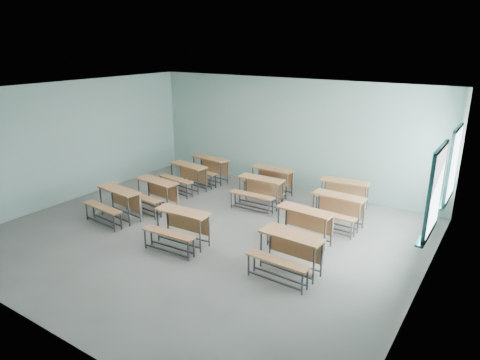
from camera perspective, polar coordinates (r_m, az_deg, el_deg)
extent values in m
cube|color=gray|center=(9.80, -4.49, -7.33)|extent=(9.00, 8.00, 0.02)
cube|color=silver|center=(8.91, -5.01, 11.71)|extent=(9.00, 8.00, 0.02)
cube|color=#96BBB3|center=(12.53, 6.66, 6.06)|extent=(9.00, 0.02, 3.20)
cube|color=#96BBB3|center=(6.75, -26.27, -6.51)|extent=(9.00, 0.02, 3.20)
cube|color=#96BBB3|center=(12.45, -21.41, 4.84)|extent=(0.02, 8.00, 3.20)
cube|color=#96BBB3|center=(7.48, 23.73, -3.79)|extent=(0.02, 8.00, 3.20)
cube|color=#163D3E|center=(10.33, 25.91, -2.19)|extent=(0.06, 1.20, 0.06)
cube|color=#163D3E|center=(9.95, 27.12, 6.16)|extent=(0.06, 1.20, 0.06)
cube|color=#163D3E|center=(9.57, 26.03, 1.13)|extent=(0.06, 0.06, 1.60)
cube|color=#163D3E|center=(10.67, 26.93, 2.60)|extent=(0.06, 0.06, 1.60)
cube|color=#163D3E|center=(10.12, 26.50, 1.91)|extent=(0.04, 0.04, 1.48)
cube|color=#163D3E|center=(10.12, 26.50, 1.91)|extent=(0.04, 1.08, 0.04)
cube|color=#163D3E|center=(10.36, 25.65, -2.47)|extent=(0.14, 1.28, 0.04)
cube|color=white|center=(10.11, 26.64, 1.88)|extent=(0.01, 1.08, 1.48)
cube|color=#163D3E|center=(8.47, 23.90, -6.21)|extent=(0.06, 1.20, 0.06)
cube|color=#163D3E|center=(8.00, 25.29, 3.92)|extent=(0.06, 1.20, 0.06)
cube|color=#163D3E|center=(7.67, 23.85, -2.48)|extent=(0.06, 0.06, 1.60)
cube|color=#163D3E|center=(8.75, 25.21, -0.23)|extent=(0.06, 0.06, 1.60)
cube|color=#163D3E|center=(8.21, 24.58, -1.29)|extent=(0.04, 0.04, 1.48)
cube|color=#163D3E|center=(8.21, 24.58, -1.29)|extent=(0.04, 1.08, 0.04)
cube|color=#163D3E|center=(8.50, 23.58, -6.52)|extent=(0.14, 1.28, 0.04)
cube|color=white|center=(8.20, 24.75, -1.32)|extent=(0.01, 1.08, 1.48)
cube|color=#A5673B|center=(10.77, -15.87, -1.29)|extent=(1.26, 0.53, 0.04)
cube|color=#A5673B|center=(10.97, -14.93, -2.57)|extent=(1.16, 0.14, 0.42)
cylinder|color=#3B3D40|center=(11.26, -18.03, -2.72)|extent=(0.04, 0.04, 0.72)
cylinder|color=#3B3D40|center=(10.38, -14.62, -4.17)|extent=(0.04, 0.04, 0.72)
cylinder|color=#3B3D40|center=(11.42, -16.67, -2.28)|extent=(0.04, 0.04, 0.72)
cylinder|color=#3B3D40|center=(10.56, -13.21, -3.67)|extent=(0.04, 0.04, 0.72)
cube|color=#3B3D40|center=(10.91, -16.28, -4.68)|extent=(1.12, 0.15, 0.03)
cube|color=#3B3D40|center=(11.08, -14.90, -4.20)|extent=(1.12, 0.15, 0.03)
cube|color=#A5673B|center=(10.62, -17.87, -3.50)|extent=(1.24, 0.38, 0.04)
cylinder|color=#3B3D40|center=(11.11, -19.77, -4.02)|extent=(0.04, 0.04, 0.42)
cylinder|color=#3B3D40|center=(10.22, -16.46, -5.61)|extent=(0.04, 0.04, 0.42)
cylinder|color=#3B3D40|center=(11.20, -18.93, -3.75)|extent=(0.04, 0.04, 0.42)
cylinder|color=#3B3D40|center=(10.32, -15.58, -5.30)|extent=(0.04, 0.04, 0.42)
cube|color=#3B3D40|center=(10.71, -18.11, -5.42)|extent=(1.12, 0.15, 0.03)
cube|color=#3B3D40|center=(10.80, -17.26, -5.13)|extent=(1.12, 0.15, 0.03)
cube|color=#A5673B|center=(9.16, -7.69, -4.20)|extent=(1.24, 0.47, 0.04)
cube|color=#A5673B|center=(9.41, -6.91, -5.57)|extent=(1.16, 0.08, 0.42)
cylinder|color=#3B3D40|center=(9.52, -10.88, -5.96)|extent=(0.04, 0.04, 0.72)
cylinder|color=#3B3D40|center=(8.88, -5.35, -7.53)|extent=(0.04, 0.04, 0.72)
cylinder|color=#3B3D40|center=(9.75, -9.63, -5.30)|extent=(0.04, 0.04, 0.72)
cylinder|color=#3B3D40|center=(9.12, -4.16, -6.78)|extent=(0.04, 0.04, 0.72)
cube|color=#3B3D40|center=(9.30, -8.14, -8.18)|extent=(1.12, 0.09, 0.03)
cube|color=#3B3D40|center=(9.53, -6.93, -7.45)|extent=(1.12, 0.09, 0.03)
cube|color=#A5673B|center=(8.93, -9.53, -7.00)|extent=(1.23, 0.32, 0.04)
cylinder|color=#3B3D40|center=(9.31, -12.53, -7.69)|extent=(0.04, 0.04, 0.42)
cylinder|color=#3B3D40|center=(8.65, -6.95, -9.45)|extent=(0.04, 0.04, 0.42)
cylinder|color=#3B3D40|center=(9.43, -11.73, -7.27)|extent=(0.04, 0.04, 0.42)
cylinder|color=#3B3D40|center=(8.78, -6.19, -8.96)|extent=(0.04, 0.04, 0.42)
cube|color=#3B3D40|center=(9.02, -9.80, -9.29)|extent=(1.12, 0.09, 0.03)
cube|color=#3B3D40|center=(9.16, -9.03, -8.82)|extent=(1.12, 0.09, 0.03)
cube|color=#A5673B|center=(8.06, 6.86, -7.39)|extent=(1.24, 0.45, 0.04)
cube|color=#A5673B|center=(8.34, 7.42, -8.85)|extent=(1.16, 0.07, 0.42)
cylinder|color=#3B3D40|center=(8.35, 2.82, -9.22)|extent=(0.04, 0.04, 0.72)
cylinder|color=#3B3D40|center=(7.88, 9.80, -11.28)|extent=(0.04, 0.04, 0.72)
cylinder|color=#3B3D40|center=(8.60, 4.01, -8.40)|extent=(0.04, 0.04, 0.72)
cylinder|color=#3B3D40|center=(8.14, 10.83, -10.33)|extent=(0.04, 0.04, 0.72)
cube|color=#3B3D40|center=(8.23, 6.13, -11.83)|extent=(1.12, 0.07, 0.03)
cube|color=#3B3D40|center=(8.48, 7.24, -10.91)|extent=(1.12, 0.07, 0.03)
cube|color=#A5673B|center=(7.81, 5.01, -10.68)|extent=(1.23, 0.30, 0.04)
cylinder|color=#3B3D40|center=(8.11, 1.15, -11.29)|extent=(0.04, 0.04, 0.42)
cylinder|color=#3B3D40|center=(7.63, 8.29, -13.58)|extent=(0.04, 0.04, 0.42)
cylinder|color=#3B3D40|center=(8.26, 1.92, -10.75)|extent=(0.04, 0.04, 0.42)
cylinder|color=#3B3D40|center=(7.78, 8.97, -12.95)|extent=(0.04, 0.04, 0.42)
cube|color=#3B3D40|center=(7.92, 4.57, -13.23)|extent=(1.12, 0.07, 0.03)
cube|color=#3B3D40|center=(8.07, 5.30, -12.63)|extent=(1.12, 0.07, 0.03)
cube|color=#A5673B|center=(11.23, -11.05, -0.13)|extent=(1.25, 0.53, 0.04)
cube|color=#A5673B|center=(11.44, -10.25, -1.37)|extent=(1.16, 0.13, 0.42)
cylinder|color=#3B3D40|center=(11.67, -13.33, -1.56)|extent=(0.04, 0.04, 0.72)
cylinder|color=#3B3D40|center=(10.85, -9.67, -2.84)|extent=(0.04, 0.04, 0.72)
cylinder|color=#3B3D40|center=(11.86, -12.10, -1.15)|extent=(0.04, 0.04, 0.72)
cylinder|color=#3B3D40|center=(11.05, -8.41, -2.37)|extent=(0.04, 0.04, 0.72)
cube|color=#3B3D40|center=(11.34, -11.49, -3.40)|extent=(1.12, 0.14, 0.03)
cube|color=#3B3D40|center=(11.54, -10.25, -2.95)|extent=(1.12, 0.14, 0.03)
cube|color=#A5673B|center=(11.04, -12.89, -2.24)|extent=(1.24, 0.37, 0.04)
cylinder|color=#3B3D40|center=(11.49, -14.93, -2.80)|extent=(0.04, 0.04, 0.42)
cylinder|color=#3B3D40|center=(10.65, -11.32, -4.21)|extent=(0.04, 0.04, 0.42)
cylinder|color=#3B3D40|center=(11.59, -14.16, -2.55)|extent=(0.04, 0.04, 0.42)
cylinder|color=#3B3D40|center=(10.77, -10.54, -3.91)|extent=(0.04, 0.04, 0.42)
cube|color=#3B3D40|center=(11.11, -13.15, -4.10)|extent=(1.12, 0.14, 0.03)
cube|color=#3B3D40|center=(11.22, -12.37, -3.82)|extent=(1.12, 0.14, 0.03)
cube|color=#A5673B|center=(9.24, 8.69, -4.03)|extent=(1.24, 0.48, 0.04)
cube|color=#A5673B|center=(9.52, 9.15, -5.41)|extent=(1.16, 0.09, 0.42)
cylinder|color=#3B3D40|center=(9.51, 5.14, -5.72)|extent=(0.04, 0.04, 0.72)
cylinder|color=#3B3D40|center=(9.04, 11.22, -7.36)|extent=(0.04, 0.04, 0.72)
cylinder|color=#3B3D40|center=(9.77, 6.16, -5.09)|extent=(0.04, 0.04, 0.72)
cylinder|color=#3B3D40|center=(9.31, 12.11, -6.64)|extent=(0.04, 0.04, 0.72)
cube|color=#3B3D40|center=(9.37, 8.03, -7.97)|extent=(1.12, 0.10, 0.03)
cube|color=#3B3D40|center=(9.63, 8.98, -7.26)|extent=(1.12, 0.10, 0.03)
cube|color=#A5673B|center=(8.97, 7.10, -6.78)|extent=(1.23, 0.33, 0.04)
cylinder|color=#3B3D40|center=(9.25, 3.72, -7.43)|extent=(0.04, 0.04, 0.42)
cylinder|color=#3B3D40|center=(8.76, 9.93, -9.23)|extent=(0.04, 0.04, 0.42)
cylinder|color=#3B3D40|center=(9.40, 4.37, -7.02)|extent=(0.04, 0.04, 0.42)
cylinder|color=#3B3D40|center=(8.91, 10.51, -8.75)|extent=(0.04, 0.04, 0.42)
cube|color=#3B3D40|center=(9.05, 6.70, -9.05)|extent=(1.12, 0.10, 0.03)
cube|color=#3B3D40|center=(9.20, 7.32, -8.60)|extent=(1.12, 0.10, 0.03)
cube|color=#A5673B|center=(12.51, -6.92, 1.97)|extent=(1.26, 0.57, 0.04)
cube|color=#A5673B|center=(12.72, -6.24, 0.81)|extent=(1.15, 0.18, 0.42)
cylinder|color=#3B3D40|center=(12.92, -9.06, 0.64)|extent=(0.04, 0.04, 0.72)
cylinder|color=#3B3D40|center=(12.12, -5.65, -0.40)|extent=(0.04, 0.04, 0.72)
cylinder|color=#3B3D40|center=(13.12, -7.97, 0.97)|extent=(0.04, 0.04, 0.72)
cylinder|color=#3B3D40|center=(12.33, -4.55, -0.04)|extent=(0.04, 0.04, 0.72)
cube|color=#3B3D40|center=(12.60, -7.36, -0.98)|extent=(1.11, 0.18, 0.03)
cube|color=#3B3D40|center=(12.80, -6.28, -0.63)|extent=(1.11, 0.18, 0.03)
cube|color=#A5673B|center=(12.29, -8.56, 0.13)|extent=(1.24, 0.42, 0.04)
cylinder|color=#3B3D40|center=(12.72, -10.48, -0.43)|extent=(0.04, 0.04, 0.42)
cylinder|color=#3B3D40|center=(11.90, -7.11, -1.57)|extent=(0.04, 0.04, 0.42)
cylinder|color=#3B3D40|center=(12.83, -9.81, -0.23)|extent=(0.04, 0.04, 0.42)
cylinder|color=#3B3D40|center=(12.02, -6.42, -1.34)|extent=(0.04, 0.04, 0.42)
cube|color=#3B3D40|center=(12.35, -8.82, -1.55)|extent=(1.11, 0.18, 0.03)
cube|color=#3B3D40|center=(12.46, -8.14, -1.33)|extent=(1.11, 0.18, 0.03)
cube|color=#A5673B|center=(11.21, 2.84, 0.17)|extent=(1.23, 0.44, 0.04)
cube|color=#A5673B|center=(11.47, 3.28, -1.06)|extent=(1.16, 0.05, 0.42)
cylinder|color=#3B3D40|center=(11.47, -0.03, -1.40)|extent=(0.04, 0.04, 0.72)
cylinder|color=#3B3D40|center=(10.95, 4.96, -2.43)|extent=(0.04, 0.04, 0.72)
cylinder|color=#3B3D40|center=(11.73, 0.81, -0.95)|extent=(0.04, 0.04, 0.72)
cylinder|color=#3B3D40|center=(11.23, 5.71, -1.93)|extent=(0.04, 0.04, 0.72)
cube|color=#3B3D40|center=(11.29, 2.39, -3.14)|extent=(1.12, 0.06, 0.03)
cube|color=#3B3D40|center=(11.56, 3.19, -2.64)|extent=(1.12, 0.06, 0.03)
cube|color=#A5673B|center=(10.91, 1.57, -2.02)|extent=(1.23, 0.29, 0.04)
cylinder|color=#3B3D40|center=(11.18, -1.17, -2.74)|extent=(0.04, 0.04, 0.42)
cylinder|color=#3B3D40|center=(10.66, 3.90, -3.86)|extent=(0.04, 0.04, 0.42)
cylinder|color=#3B3D40|center=(11.34, -0.64, -2.44)|extent=(0.04, 0.04, 0.42)
cylinder|color=#3B3D40|center=(10.82, 4.38, -3.54)|extent=(0.04, 0.04, 0.42)
cube|color=#3B3D40|center=(10.96, 1.30, -3.92)|extent=(1.12, 0.06, 0.03)
cube|color=#3B3D40|center=(11.11, 1.81, -3.60)|extent=(1.12, 0.06, 0.03)
cube|color=#A5673B|center=(10.23, 13.08, -2.09)|extent=(1.23, 0.43, 0.04)
cube|color=#A5673B|center=(10.50, 13.35, -3.38)|extent=(1.16, 0.05, 0.42)
cylinder|color=#3B3D40|center=(10.42, 9.75, -3.73)|extent=(0.04, 0.04, 0.72)
cylinder|color=#3B3D40|center=(10.05, 15.53, -5.00)|extent=(0.04, 0.04, 0.72)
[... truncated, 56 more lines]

